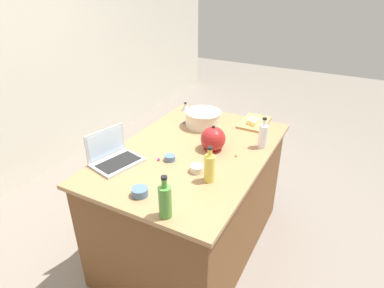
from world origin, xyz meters
TOP-DOWN VIEW (x-y plane):
  - ground_plane at (0.00, 0.00)m, footprint 12.00×12.00m
  - island_counter at (0.00, 0.00)m, footprint 1.54×1.03m
  - laptop at (-0.39, 0.38)m, footprint 0.35×0.30m
  - mixing_bowl_large at (0.41, 0.12)m, footprint 0.30×0.30m
  - bottle_vinegar at (0.28, -0.43)m, footprint 0.07×0.07m
  - bottle_oil at (-0.29, -0.27)m, footprint 0.07×0.07m
  - bottle_olive at (-0.70, -0.21)m, footprint 0.07×0.07m
  - kettle at (0.09, -0.12)m, footprint 0.21×0.18m
  - cutting_board at (0.66, -0.25)m, footprint 0.33×0.21m
  - butter_stick_left at (0.61, -0.27)m, footprint 0.11×0.04m
  - butter_stick_right at (0.63, -0.22)m, footprint 0.11×0.04m
  - ramekin_small at (-0.20, 0.07)m, footprint 0.07×0.07m
  - ramekin_medium at (-0.62, 0.01)m, footprint 0.10×0.10m
  - ramekin_wide at (-0.24, -0.16)m, footprint 0.09×0.09m
  - kitchen_timer at (0.64, 0.41)m, footprint 0.07×0.07m
  - candy_0 at (0.06, -0.31)m, footprint 0.01×0.01m
  - candy_1 at (-0.41, -0.03)m, footprint 0.02×0.02m
  - candy_2 at (-0.23, 0.13)m, footprint 0.02×0.02m
  - candy_3 at (0.38, 0.28)m, footprint 0.02×0.02m

SIDE VIEW (x-z plane):
  - ground_plane at x=0.00m, z-range 0.00..0.00m
  - island_counter at x=0.00m, z-range 0.00..0.90m
  - candy_0 at x=0.06m, z-range 0.90..0.91m
  - candy_1 at x=-0.41m, z-range 0.90..0.92m
  - cutting_board at x=0.66m, z-range 0.90..0.92m
  - candy_2 at x=-0.23m, z-range 0.90..0.92m
  - candy_3 at x=0.38m, z-range 0.90..0.92m
  - ramekin_small at x=-0.20m, z-range 0.90..0.94m
  - ramekin_wide at x=-0.24m, z-range 0.90..0.94m
  - ramekin_medium at x=-0.62m, z-range 0.90..0.95m
  - kitchen_timer at x=0.64m, z-range 0.90..0.97m
  - butter_stick_left at x=0.61m, z-range 0.92..0.95m
  - butter_stick_right at x=0.63m, z-range 0.92..0.95m
  - laptop at x=-0.39m, z-range 0.84..1.06m
  - mixing_bowl_large at x=0.41m, z-range 0.90..1.03m
  - kettle at x=0.09m, z-range 0.88..1.08m
  - bottle_vinegar at x=0.28m, z-range 0.88..1.11m
  - bottle_oil at x=-0.29m, z-range 0.88..1.11m
  - bottle_olive at x=-0.70m, z-range 0.88..1.12m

